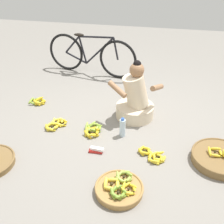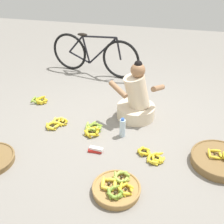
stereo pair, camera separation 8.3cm
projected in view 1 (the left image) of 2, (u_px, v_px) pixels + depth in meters
name	position (u px, v px, depth m)	size (l,w,h in m)	color
ground_plane	(115.00, 127.00, 3.69)	(10.00, 10.00, 0.00)	gray
vendor_woman_front	(135.00, 100.00, 3.76)	(0.73, 0.54, 0.83)	beige
bicycle_leaning	(91.00, 55.00, 4.97)	(1.69, 0.34, 0.73)	black
banana_basket_back_right	(119.00, 188.00, 2.72)	(0.48, 0.48, 0.14)	#A87F47
banana_basket_near_vendor	(220.00, 158.00, 3.08)	(0.63, 0.63, 0.17)	brown
loose_bananas_back_left	(56.00, 124.00, 3.70)	(0.28, 0.34, 0.09)	yellow
loose_bananas_mid_left	(153.00, 155.00, 3.16)	(0.35, 0.29, 0.08)	gold
loose_bananas_front_right	(38.00, 101.00, 4.20)	(0.28, 0.22, 0.09)	gold
loose_bananas_near_bicycle	(93.00, 129.00, 3.58)	(0.24, 0.34, 0.10)	#9EB747
water_bottle	(123.00, 128.00, 3.46)	(0.07, 0.07, 0.26)	silver
packet_carton_stack	(96.00, 150.00, 3.24)	(0.18, 0.07, 0.06)	red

